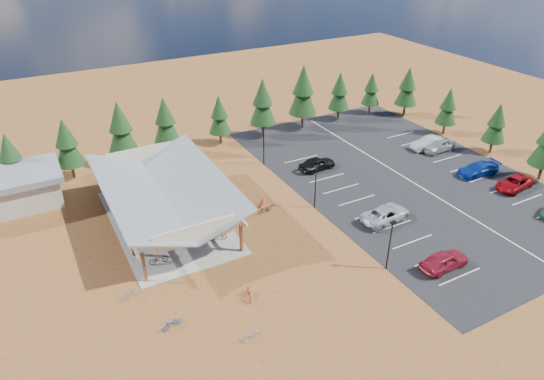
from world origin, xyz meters
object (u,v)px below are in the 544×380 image
object	(u,v)px
car_9	(429,143)
bike_2	(142,224)
outbuilding	(9,190)
bike_13	(251,335)
lamp_post_1	(316,184)
bike_6	(175,212)
bike_15	(261,203)
car_8	(439,145)
bike_7	(172,181)
trash_bin_1	(233,214)
bike_4	(218,236)
bike_0	(159,259)
bike_16	(265,209)
car_0	(444,260)
trash_bin_0	(233,219)
bike_3	(142,199)
bike_10	(172,323)
lamp_post_2	(264,143)
bike_11	(249,293)
car_6	(514,183)
lamp_post_0	(390,242)
bike_9	(130,293)
bike_14	(225,199)
car_7	(478,169)
car_2	(386,214)
car_4	(317,164)
bike_1	(161,241)

from	to	relation	value
car_9	bike_2	bearing A→B (deg)	-84.29
outbuilding	bike_13	xyz separation A→B (m)	(14.56, -29.71, -1.58)
lamp_post_1	bike_6	xyz separation A→B (m)	(-13.97, 5.61, -2.47)
outbuilding	bike_15	bearing A→B (deg)	-28.48
car_8	car_9	distance (m)	1.36
bike_2	bike_7	xyz separation A→B (m)	(5.51, 7.24, 0.06)
trash_bin_1	car_8	world-z (taller)	car_8
bike_4	bike_13	xyz separation A→B (m)	(-2.74, -13.00, -0.12)
bike_0	bike_16	xyz separation A→B (m)	(12.62, 3.15, -0.12)
bike_0	bike_15	xyz separation A→B (m)	(12.87, 4.55, -0.12)
bike_16	car_0	bearing A→B (deg)	25.56
trash_bin_0	bike_3	bearing A→B (deg)	131.29
bike_10	car_0	bearing A→B (deg)	64.20
car_8	bike_15	bearing A→B (deg)	-88.87
lamp_post_2	bike_4	xyz separation A→B (m)	(-11.70, -12.72, -2.42)
outbuilding	bike_11	size ratio (longest dim) A/B	6.22
trash_bin_0	bike_4	world-z (taller)	bike_4
bike_10	car_6	size ratio (longest dim) A/B	0.35
car_8	lamp_post_0	bearing A→B (deg)	-55.82
bike_7	lamp_post_0	bearing A→B (deg)	-138.67
bike_9	bike_14	bearing A→B (deg)	-83.44
outbuilding	bike_4	distance (m)	24.10
car_6	car_7	size ratio (longest dim) A/B	0.94
car_2	car_9	size ratio (longest dim) A/B	1.11
bike_14	car_2	xyz separation A→B (m)	(13.27, -11.53, 0.42)
lamp_post_1	car_9	xyz separation A→B (m)	(21.97, 5.51, -2.10)
trash_bin_1	car_2	world-z (taller)	car_2
bike_10	lamp_post_2	bearing A→B (deg)	123.48
outbuilding	lamp_post_0	size ratio (longest dim) A/B	2.14
bike_10	bike_13	world-z (taller)	bike_10
outbuilding	bike_7	distance (m)	17.35
car_0	car_4	bearing A→B (deg)	-2.86
bike_10	car_7	size ratio (longest dim) A/B	0.33
outbuilding	bike_9	size ratio (longest dim) A/B	7.35
trash_bin_1	bike_7	bearing A→B (deg)	109.71
lamp_post_2	bike_16	bearing A→B (deg)	-116.91
bike_10	bike_14	distance (m)	19.16
lamp_post_2	car_6	size ratio (longest dim) A/B	1.00
bike_15	car_2	distance (m)	13.38
outbuilding	lamp_post_1	distance (m)	33.13
bike_13	car_9	size ratio (longest dim) A/B	0.29
bike_3	car_9	size ratio (longest dim) A/B	0.36
bike_13	bike_15	size ratio (longest dim) A/B	1.00
bike_2	bike_13	distance (m)	18.91
bike_13	car_7	size ratio (longest dim) A/B	0.27
car_6	bike_0	bearing A→B (deg)	-106.40
bike_1	car_9	bearing A→B (deg)	-85.16
lamp_post_0	car_7	world-z (taller)	lamp_post_0
bike_15	car_4	bearing A→B (deg)	-111.69
bike_7	bike_16	size ratio (longest dim) A/B	0.98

